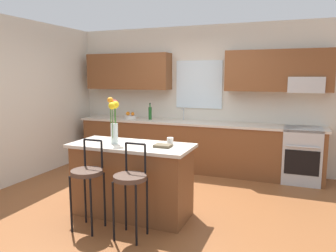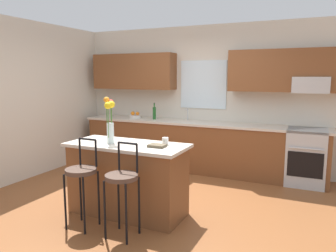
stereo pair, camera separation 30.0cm
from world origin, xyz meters
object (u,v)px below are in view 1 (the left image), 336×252
object	(u,v)px
oven_range	(302,155)
bottle_olive_oil	(150,113)
cookbook	(163,146)
fruit_bowl_oranges	(130,116)
bar_stool_middle	(130,182)
flower_vase	(114,118)
kitchen_island	(132,179)
mug_ceramic	(170,141)
bar_stool_near	(87,176)

from	to	relation	value
oven_range	bottle_olive_oil	world-z (taller)	bottle_olive_oil
bottle_olive_oil	cookbook	bearing A→B (deg)	-62.18
fruit_bowl_oranges	bottle_olive_oil	size ratio (longest dim) A/B	0.74
bar_stool_middle	oven_range	bearing A→B (deg)	57.50
flower_vase	fruit_bowl_oranges	bearing A→B (deg)	113.21
kitchen_island	cookbook	distance (m)	0.64
oven_range	mug_ceramic	size ratio (longest dim) A/B	10.22
oven_range	bar_stool_near	xyz separation A→B (m)	(-2.31, -2.75, 0.18)
bar_stool_middle	fruit_bowl_oranges	xyz separation A→B (m)	(-1.46, 2.78, 0.33)
bar_stool_middle	bottle_olive_oil	world-z (taller)	bottle_olive_oil
bar_stool_near	flower_vase	xyz separation A→B (m)	(0.07, 0.49, 0.61)
bar_stool_middle	cookbook	world-z (taller)	bar_stool_middle
kitchen_island	bar_stool_middle	xyz separation A→B (m)	(0.28, -0.55, 0.17)
flower_vase	mug_ceramic	xyz separation A→B (m)	(0.67, 0.20, -0.28)
cookbook	bottle_olive_oil	distance (m)	2.54
bar_stool_middle	fruit_bowl_oranges	size ratio (longest dim) A/B	4.34
oven_range	bottle_olive_oil	bearing A→B (deg)	179.49
bar_stool_middle	cookbook	xyz separation A→B (m)	(0.16, 0.54, 0.30)
oven_range	bottle_olive_oil	distance (m)	2.84
bar_stool_near	fruit_bowl_oranges	distance (m)	2.94
kitchen_island	bottle_olive_oil	world-z (taller)	bottle_olive_oil
cookbook	kitchen_island	bearing A→B (deg)	177.78
oven_range	mug_ceramic	bearing A→B (deg)	-127.24
oven_range	mug_ceramic	distance (m)	2.63
flower_vase	fruit_bowl_oranges	size ratio (longest dim) A/B	2.44
flower_vase	bottle_olive_oil	size ratio (longest dim) A/B	1.81
oven_range	fruit_bowl_oranges	xyz separation A→B (m)	(-3.22, 0.02, 0.50)
kitchen_island	bottle_olive_oil	xyz separation A→B (m)	(-0.75, 2.23, 0.59)
fruit_bowl_oranges	bar_stool_near	bearing A→B (deg)	-71.85
kitchen_island	bar_stool_middle	bearing A→B (deg)	-63.59
fruit_bowl_oranges	bar_stool_middle	bearing A→B (deg)	-62.27
oven_range	cookbook	bearing A→B (deg)	-125.76
bar_stool_near	flower_vase	bearing A→B (deg)	82.09
bar_stool_near	cookbook	size ratio (longest dim) A/B	5.21
bottle_olive_oil	flower_vase	bearing A→B (deg)	-76.61
bar_stool_near	oven_range	bearing A→B (deg)	50.08
kitchen_island	mug_ceramic	xyz separation A→B (m)	(0.47, 0.14, 0.50)
bar_stool_near	flower_vase	size ratio (longest dim) A/B	1.78
bottle_olive_oil	bar_stool_near	bearing A→B (deg)	-80.30
bar_stool_near	mug_ceramic	xyz separation A→B (m)	(0.74, 0.70, 0.33)
bar_stool_middle	flower_vase	size ratio (longest dim) A/B	1.78
flower_vase	mug_ceramic	world-z (taller)	flower_vase
bar_stool_near	flower_vase	world-z (taller)	flower_vase
bar_stool_middle	mug_ceramic	bearing A→B (deg)	74.67
flower_vase	bottle_olive_oil	xyz separation A→B (m)	(-0.54, 2.29, -0.19)
bar_stool_near	bar_stool_middle	world-z (taller)	same
flower_vase	bar_stool_near	bearing A→B (deg)	-97.91
flower_vase	cookbook	distance (m)	0.71
bottle_olive_oil	bar_stool_middle	bearing A→B (deg)	-69.75
bar_stool_near	cookbook	world-z (taller)	bar_stool_near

